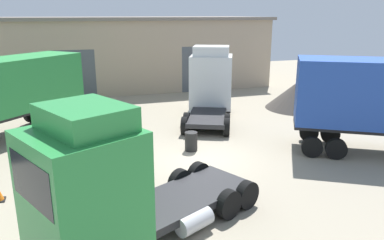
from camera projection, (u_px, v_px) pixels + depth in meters
name	position (u px, v px, depth m)	size (l,w,h in m)	color
ground_plane	(201.00, 159.00, 16.32)	(60.00, 60.00, 0.00)	gray
warehouse_building	(130.00, 52.00, 32.52)	(22.90, 9.71, 5.84)	tan
tractor_unit_white	(210.00, 84.00, 22.72)	(4.78, 6.53, 4.24)	silver
tractor_unit_green	(103.00, 187.00, 9.38)	(7.14, 5.21, 4.07)	#28843D
gravel_pile	(299.00, 94.00, 24.76)	(4.38, 4.38, 1.91)	#423D38
oil_drum	(191.00, 141.00, 17.19)	(0.58, 0.58, 0.88)	black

